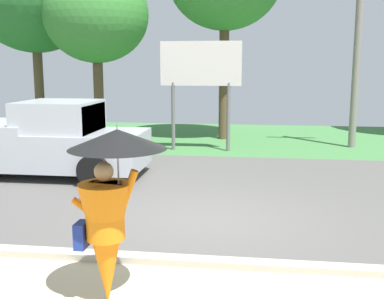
% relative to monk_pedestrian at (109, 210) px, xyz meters
% --- Properties ---
extents(ground_plane, '(40.00, 22.00, 0.20)m').
position_rel_monk_pedestrian_xyz_m(ground_plane, '(0.78, 6.18, -1.19)').
color(ground_plane, '#565451').
extents(monk_pedestrian, '(1.12, 1.10, 2.13)m').
position_rel_monk_pedestrian_xyz_m(monk_pedestrian, '(0.00, 0.00, 0.00)').
color(monk_pedestrian, orange).
rests_on(monk_pedestrian, ground_plane).
extents(pickup_truck, '(5.20, 2.28, 1.88)m').
position_rel_monk_pedestrian_xyz_m(pickup_truck, '(-3.69, 6.20, -0.27)').
color(pickup_truck, '#ADB2BA').
rests_on(pickup_truck, ground_plane).
extents(utility_pole, '(1.80, 0.24, 6.04)m').
position_rel_monk_pedestrian_xyz_m(utility_pole, '(4.84, 11.51, 2.05)').
color(utility_pole, gray).
rests_on(utility_pole, ground_plane).
extents(roadside_billboard, '(2.60, 0.12, 3.50)m').
position_rel_monk_pedestrian_xyz_m(roadside_billboard, '(-0.18, 10.24, 1.41)').
color(roadside_billboard, slate).
rests_on(roadside_billboard, ground_plane).
extents(tree_right_mid, '(3.73, 3.73, 6.20)m').
position_rel_monk_pedestrian_xyz_m(tree_right_mid, '(-4.10, 11.77, 3.34)').
color(tree_right_mid, brown).
rests_on(tree_right_mid, ground_plane).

